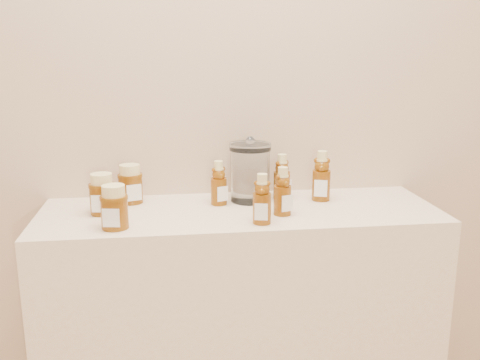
{
  "coord_description": "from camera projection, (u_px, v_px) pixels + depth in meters",
  "views": [
    {
      "loc": [
        -0.2,
        0.02,
        1.38
      ],
      "look_at": [
        -0.0,
        1.52,
        1.0
      ],
      "focal_mm": 40.0,
      "sensor_mm": 36.0,
      "label": 1
    }
  ],
  "objects": [
    {
      "name": "wall_back",
      "position": [
        232.0,
        56.0,
        1.69
      ],
      "size": [
        3.5,
        0.02,
        2.7
      ],
      "primitive_type": "cube",
      "color": "tan",
      "rests_on": "ground"
    },
    {
      "name": "display_table",
      "position": [
        240.0,
        343.0,
        1.72
      ],
      "size": [
        1.2,
        0.4,
        0.9
      ],
      "primitive_type": "cube",
      "color": "beige",
      "rests_on": "ground"
    },
    {
      "name": "bear_bottle_back_left",
      "position": [
        219.0,
        180.0,
        1.65
      ],
      "size": [
        0.07,
        0.07,
        0.16
      ],
      "primitive_type": null,
      "rotation": [
        0.0,
        0.0,
        0.38
      ],
      "color": "#5F2F07",
      "rests_on": "display_table"
    },
    {
      "name": "bear_bottle_back_mid",
      "position": [
        282.0,
        174.0,
        1.71
      ],
      "size": [
        0.07,
        0.07,
        0.17
      ],
      "primitive_type": null,
      "rotation": [
        0.0,
        0.0,
        0.42
      ],
      "color": "#5F2F07",
      "rests_on": "display_table"
    },
    {
      "name": "bear_bottle_back_right",
      "position": [
        322.0,
        173.0,
        1.69
      ],
      "size": [
        0.08,
        0.08,
        0.18
      ],
      "primitive_type": null,
      "rotation": [
        0.0,
        0.0,
        -0.32
      ],
      "color": "#5F2F07",
      "rests_on": "display_table"
    },
    {
      "name": "bear_bottle_front_left",
      "position": [
        262.0,
        196.0,
        1.47
      ],
      "size": [
        0.07,
        0.07,
        0.16
      ],
      "primitive_type": null,
      "rotation": [
        0.0,
        0.0,
        -0.25
      ],
      "color": "#5F2F07",
      "rests_on": "display_table"
    },
    {
      "name": "bear_bottle_front_right",
      "position": [
        283.0,
        188.0,
        1.55
      ],
      "size": [
        0.07,
        0.07,
        0.16
      ],
      "primitive_type": null,
      "rotation": [
        0.0,
        0.0,
        0.35
      ],
      "color": "#5F2F07",
      "rests_on": "display_table"
    },
    {
      "name": "honey_jar_left",
      "position": [
        102.0,
        194.0,
        1.56
      ],
      "size": [
        0.09,
        0.09,
        0.12
      ],
      "primitive_type": null,
      "rotation": [
        0.0,
        0.0,
        -0.13
      ],
      "color": "#5F2F07",
      "rests_on": "display_table"
    },
    {
      "name": "honey_jar_back",
      "position": [
        130.0,
        184.0,
        1.67
      ],
      "size": [
        0.1,
        0.1,
        0.12
      ],
      "primitive_type": null,
      "rotation": [
        0.0,
        0.0,
        0.34
      ],
      "color": "#5F2F07",
      "rests_on": "display_table"
    },
    {
      "name": "honey_jar_front",
      "position": [
        114.0,
        207.0,
        1.43
      ],
      "size": [
        0.09,
        0.09,
        0.12
      ],
      "primitive_type": null,
      "rotation": [
        0.0,
        0.0,
        -0.16
      ],
      "color": "#5F2F07",
      "rests_on": "display_table"
    },
    {
      "name": "glass_canister",
      "position": [
        250.0,
        170.0,
        1.68
      ],
      "size": [
        0.17,
        0.17,
        0.2
      ],
      "primitive_type": null,
      "rotation": [
        0.0,
        0.0,
        0.36
      ],
      "color": "white",
      "rests_on": "display_table"
    }
  ]
}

